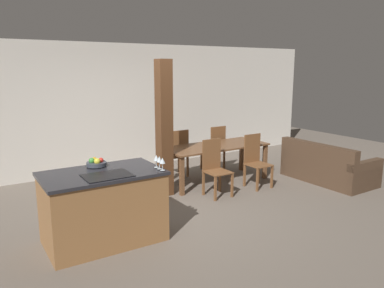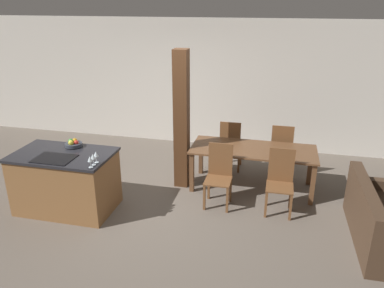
# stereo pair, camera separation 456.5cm
# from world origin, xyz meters

# --- Properties ---
(ground_plane) EXTENTS (16.00, 16.00, 0.00)m
(ground_plane) POSITION_xyz_m (0.00, 0.00, 0.00)
(ground_plane) COLOR #665B51
(wall_back) EXTENTS (11.20, 0.08, 2.70)m
(wall_back) POSITION_xyz_m (0.00, 2.73, 1.35)
(wall_back) COLOR silver
(wall_back) RESTS_ON ground_plane
(kitchen_island) EXTENTS (1.47, 0.89, 0.93)m
(kitchen_island) POSITION_xyz_m (-1.20, -0.54, 0.46)
(kitchen_island) COLOR olive
(kitchen_island) RESTS_ON ground_plane
(fruit_bowl) EXTENTS (0.26, 0.26, 0.11)m
(fruit_bowl) POSITION_xyz_m (-1.17, -0.26, 0.97)
(fruit_bowl) COLOR #383D47
(fruit_bowl) RESTS_ON kitchen_island
(wine_glass_near) EXTENTS (0.07, 0.07, 0.16)m
(wine_glass_near) POSITION_xyz_m (-0.54, -0.91, 1.05)
(wine_glass_near) COLOR silver
(wine_glass_near) RESTS_ON kitchen_island
(wine_glass_middle) EXTENTS (0.07, 0.07, 0.16)m
(wine_glass_middle) POSITION_xyz_m (-0.54, -0.83, 1.05)
(wine_glass_middle) COLOR silver
(wine_glass_middle) RESTS_ON kitchen_island
(wine_glass_far) EXTENTS (0.07, 0.07, 0.16)m
(wine_glass_far) POSITION_xyz_m (-0.54, -0.74, 1.05)
(wine_glass_far) COLOR silver
(wine_glass_far) RESTS_ON kitchen_island
(dining_table) EXTENTS (2.06, 0.86, 0.72)m
(dining_table) POSITION_xyz_m (1.51, 0.80, 0.63)
(dining_table) COLOR brown
(dining_table) RESTS_ON ground_plane
(dining_chair_near_left) EXTENTS (0.40, 0.40, 0.98)m
(dining_chair_near_left) POSITION_xyz_m (1.04, 0.15, 0.50)
(dining_chair_near_left) COLOR brown
(dining_chair_near_left) RESTS_ON ground_plane
(dining_chair_near_right) EXTENTS (0.40, 0.40, 0.98)m
(dining_chair_near_right) POSITION_xyz_m (1.97, 0.15, 0.50)
(dining_chair_near_right) COLOR brown
(dining_chair_near_right) RESTS_ON ground_plane
(dining_chair_far_left) EXTENTS (0.40, 0.40, 0.98)m
(dining_chair_far_left) POSITION_xyz_m (1.04, 1.45, 0.50)
(dining_chair_far_left) COLOR brown
(dining_chair_far_left) RESTS_ON ground_plane
(dining_chair_far_right) EXTENTS (0.40, 0.40, 0.98)m
(dining_chair_far_right) POSITION_xyz_m (1.97, 1.45, 0.50)
(dining_chair_far_right) COLOR brown
(dining_chair_far_right) RESTS_ON ground_plane
(timber_post) EXTENTS (0.23, 0.23, 2.33)m
(timber_post) POSITION_xyz_m (0.32, 0.64, 1.17)
(timber_post) COLOR #4C2D19
(timber_post) RESTS_ON ground_plane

